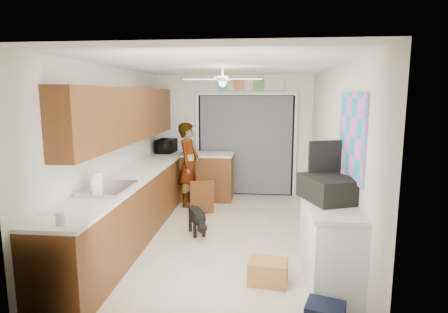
{
  "coord_description": "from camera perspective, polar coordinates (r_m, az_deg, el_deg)",
  "views": [
    {
      "loc": [
        0.58,
        -5.3,
        2.1
      ],
      "look_at": [
        0.0,
        0.4,
        1.15
      ],
      "focal_mm": 30.0,
      "sensor_mm": 36.0,
      "label": 1
    }
  ],
  "objects": [
    {
      "name": "floor",
      "position": [
        5.73,
        -0.41,
        -12.08
      ],
      "size": [
        5.0,
        5.0,
        0.0
      ],
      "primitive_type": "plane",
      "color": "beige",
      "rests_on": "ground"
    },
    {
      "name": "ceiling",
      "position": [
        5.35,
        -0.44,
        13.7
      ],
      "size": [
        5.0,
        5.0,
        0.0
      ],
      "primitive_type": "plane",
      "rotation": [
        3.14,
        0.0,
        0.0
      ],
      "color": "white",
      "rests_on": "ground"
    },
    {
      "name": "wall_back",
      "position": [
        7.87,
        1.54,
        3.21
      ],
      "size": [
        3.2,
        0.0,
        3.2
      ],
      "primitive_type": "plane",
      "rotation": [
        1.57,
        0.0,
        0.0
      ],
      "color": "white",
      "rests_on": "ground"
    },
    {
      "name": "wall_front",
      "position": [
        2.99,
        -5.66,
        -7.18
      ],
      "size": [
        3.2,
        0.0,
        3.2
      ],
      "primitive_type": "plane",
      "rotation": [
        -1.57,
        0.0,
        0.0
      ],
      "color": "white",
      "rests_on": "ground"
    },
    {
      "name": "wall_left",
      "position": [
        5.8,
        -16.36,
        0.59
      ],
      "size": [
        0.0,
        5.0,
        5.0
      ],
      "primitive_type": "plane",
      "rotation": [
        1.57,
        0.0,
        1.57
      ],
      "color": "white",
      "rests_on": "ground"
    },
    {
      "name": "wall_right",
      "position": [
        5.47,
        16.48,
        0.08
      ],
      "size": [
        0.0,
        5.0,
        5.0
      ],
      "primitive_type": "plane",
      "rotation": [
        1.57,
        0.0,
        -1.57
      ],
      "color": "white",
      "rests_on": "ground"
    },
    {
      "name": "left_base_cabinets",
      "position": [
        5.86,
        -13.25,
        -7.19
      ],
      "size": [
        0.6,
        4.8,
        0.9
      ],
      "primitive_type": "cube",
      "color": "brown",
      "rests_on": "floor"
    },
    {
      "name": "left_countertop",
      "position": [
        5.75,
        -13.34,
        -2.7
      ],
      "size": [
        0.62,
        4.8,
        0.04
      ],
      "primitive_type": "cube",
      "color": "white",
      "rests_on": "left_base_cabinets"
    },
    {
      "name": "upper_cabinets",
      "position": [
        5.87,
        -14.42,
        6.19
      ],
      "size": [
        0.32,
        4.0,
        0.8
      ],
      "primitive_type": "cube",
      "color": "brown",
      "rests_on": "wall_left"
    },
    {
      "name": "sink_basin",
      "position": [
        4.83,
        -17.22,
        -4.74
      ],
      "size": [
        0.5,
        0.76,
        0.06
      ],
      "primitive_type": "cube",
      "color": "silver",
      "rests_on": "left_countertop"
    },
    {
      "name": "faucet",
      "position": [
        4.88,
        -19.33,
        -3.55
      ],
      "size": [
        0.03,
        0.03,
        0.22
      ],
      "primitive_type": "cylinder",
      "color": "silver",
      "rests_on": "left_countertop"
    },
    {
      "name": "peninsula_base",
      "position": [
        7.57,
        -2.55,
        -3.2
      ],
      "size": [
        1.0,
        0.6,
        0.9
      ],
      "primitive_type": "cube",
      "color": "brown",
      "rests_on": "floor"
    },
    {
      "name": "peninsula_top",
      "position": [
        7.48,
        -2.58,
        0.32
      ],
      "size": [
        1.04,
        0.64,
        0.04
      ],
      "primitive_type": "cube",
      "color": "white",
      "rests_on": "peninsula_base"
    },
    {
      "name": "back_opening_recess",
      "position": [
        7.85,
        3.34,
        1.71
      ],
      "size": [
        2.0,
        0.06,
        2.1
      ],
      "primitive_type": "cube",
      "color": "black",
      "rests_on": "wall_back"
    },
    {
      "name": "curtain_panel",
      "position": [
        7.81,
        3.33,
        1.67
      ],
      "size": [
        1.9,
        0.03,
        2.05
      ],
      "primitive_type": "cube",
      "color": "slate",
      "rests_on": "wall_back"
    },
    {
      "name": "door_trim_left",
      "position": [
        7.93,
        -4.06,
        1.78
      ],
      "size": [
        0.06,
        0.04,
        2.1
      ],
      "primitive_type": "cube",
      "color": "white",
      "rests_on": "wall_back"
    },
    {
      "name": "door_trim_right",
      "position": [
        7.85,
        10.8,
        1.55
      ],
      "size": [
        0.06,
        0.04,
        2.1
      ],
      "primitive_type": "cube",
      "color": "white",
      "rests_on": "wall_back"
    },
    {
      "name": "door_trim_head",
      "position": [
        7.75,
        3.41,
        9.54
      ],
      "size": [
        2.1,
        0.04,
        0.06
      ],
      "primitive_type": "cube",
      "color": "white",
      "rests_on": "wall_back"
    },
    {
      "name": "header_frame_1",
      "position": [
        7.82,
        -0.3,
        10.88
      ],
      "size": [
        0.22,
        0.02,
        0.22
      ],
      "primitive_type": "cube",
      "color": "#4AB7C5",
      "rests_on": "wall_back"
    },
    {
      "name": "header_frame_2",
      "position": [
        7.79,
        2.31,
        10.87
      ],
      "size": [
        0.22,
        0.02,
        0.22
      ],
      "primitive_type": "cube",
      "color": "#D97951",
      "rests_on": "wall_back"
    },
    {
      "name": "header_frame_3",
      "position": [
        7.78,
        5.3,
        10.85
      ],
      "size": [
        0.22,
        0.02,
        0.22
      ],
      "primitive_type": "cube",
      "color": "#64A05B",
      "rests_on": "wall_back"
    },
    {
      "name": "header_frame_4",
      "position": [
        7.78,
        8.3,
        10.79
      ],
      "size": [
        0.22,
        0.02,
        0.22
      ],
      "primitive_type": "cube",
      "color": "silver",
      "rests_on": "wall_back"
    },
    {
      "name": "route66_sign",
      "position": [
        7.92,
        -5.43,
        10.82
      ],
      "size": [
        0.22,
        0.02,
        0.26
      ],
      "primitive_type": "cube",
      "color": "silver",
      "rests_on": "wall_back"
    },
    {
      "name": "right_counter_base",
      "position": [
        4.49,
        15.64,
        -12.52
      ],
      "size": [
        0.5,
        1.4,
        0.9
      ],
      "primitive_type": "cube",
      "color": "white",
      "rests_on": "floor"
    },
    {
      "name": "right_counter_top",
      "position": [
        4.34,
        15.79,
        -6.74
      ],
      "size": [
        0.54,
        1.44,
        0.04
      ],
      "primitive_type": "cube",
      "color": "white",
      "rests_on": "right_counter_base"
    },
    {
      "name": "abstract_painting",
      "position": [
        4.44,
        18.82,
        3.09
      ],
      "size": [
        0.03,
        1.15,
        0.95
      ],
      "primitive_type": "cube",
      "color": "#FF5DE3",
      "rests_on": "wall_right"
    },
    {
      "name": "ceiling_fan",
      "position": [
        5.54,
        -0.21,
        11.69
      ],
      "size": [
        1.14,
        1.14,
        0.24
      ],
      "primitive_type": "cube",
      "color": "white",
      "rests_on": "ceiling"
    },
    {
      "name": "microwave",
      "position": [
        7.64,
        -8.8,
        1.6
      ],
      "size": [
        0.36,
        0.51,
        0.27
      ],
      "primitive_type": "imported",
      "rotation": [
        0.0,
        0.0,
        1.51
      ],
      "color": "black",
      "rests_on": "left_countertop"
    },
    {
      "name": "soap_bottle",
      "position": [
        4.67,
        -19.2,
        -3.7
      ],
      "size": [
        0.14,
        0.14,
        0.29
      ],
      "primitive_type": "imported",
      "rotation": [
        0.0,
        0.0,
        0.26
      ],
      "color": "silver",
      "rests_on": "left_countertop"
    },
    {
      "name": "jar_b",
      "position": [
        3.71,
        -23.68,
        -8.71
      ],
      "size": [
        0.1,
        0.1,
        0.12
      ],
      "primitive_type": "cylinder",
      "rotation": [
        0.0,
        0.0,
        -0.34
      ],
      "color": "silver",
      "rests_on": "left_countertop"
    },
    {
      "name": "paper_towel_roll",
      "position": [
        4.77,
        -18.72,
        -3.69
      ],
      "size": [
        0.14,
        0.14,
        0.24
      ],
      "primitive_type": "cylinder",
      "rotation": [
        0.0,
        0.0,
        0.41
      ],
      "color": "white",
      "rests_on": "left_countertop"
    },
    {
      "name": "suitcase",
      "position": [
        4.31,
        15.58,
        -4.72
      ],
      "size": [
        0.66,
        0.75,
        0.27
      ],
      "primitive_type": "cube",
      "rotation": [
        0.0,
        0.0,
        0.37
      ],
      "color": "black",
      "rests_on": "right_counter_top"
    },
    {
      "name": "suitcase_rim",
      "position": [
        4.34,
        15.52,
        -6.13
      ],
      "size": [
        0.62,
        0.7,
        0.02
      ],
      "primitive_type": "cube",
      "rotation": [
        0.0,
        0.0,
        0.37
      ],
      "color": "yellow",
      "rests_on": "suitcase"
    },
    {
      "name": "suitcase_lid",
      "position": [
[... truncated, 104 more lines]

